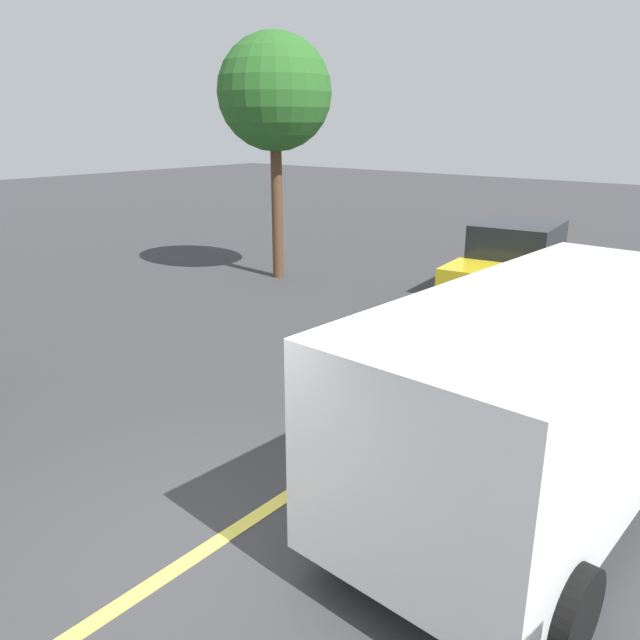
# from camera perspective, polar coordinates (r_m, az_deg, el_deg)

# --- Properties ---
(ground_plane) EXTENTS (80.00, 80.00, 0.00)m
(ground_plane) POSITION_cam_1_polar(r_m,az_deg,el_deg) (6.05, -11.66, -20.68)
(ground_plane) COLOR #38383A
(lane_marking_centre) EXTENTS (28.00, 0.16, 0.01)m
(lane_marking_centre) POSITION_cam_1_polar(r_m,az_deg,el_deg) (7.91, 5.68, -10.39)
(lane_marking_centre) COLOR #E0D14C
(white_van) EXTENTS (5.29, 2.45, 2.20)m
(white_van) POSITION_cam_1_polar(r_m,az_deg,el_deg) (6.45, 20.07, -5.77)
(white_van) COLOR white
(white_van) RESTS_ON ground_plane
(car_yellow_mid_road) EXTENTS (4.25, 2.47, 1.68)m
(car_yellow_mid_road) POSITION_cam_1_polar(r_m,az_deg,el_deg) (13.99, 17.34, 5.02)
(car_yellow_mid_road) COLOR gold
(car_yellow_mid_road) RESTS_ON ground_plane
(tree_left_verge) EXTENTS (2.66, 2.66, 5.71)m
(tree_left_verge) POSITION_cam_1_polar(r_m,az_deg,el_deg) (15.29, -4.18, 20.01)
(tree_left_verge) COLOR #513823
(tree_left_verge) RESTS_ON ground_plane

